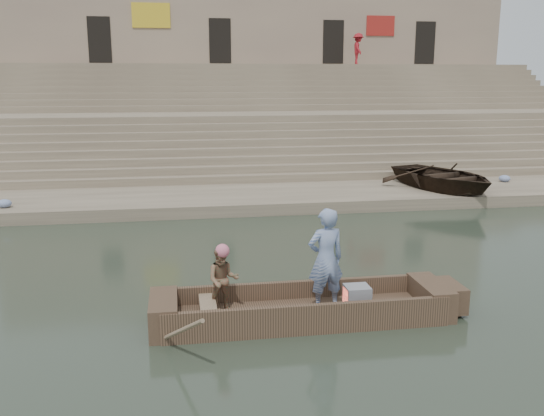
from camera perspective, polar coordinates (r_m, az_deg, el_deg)
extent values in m
plane|color=#273225|center=(14.19, 11.08, -6.05)|extent=(120.00, 120.00, 0.00)
cube|color=gray|center=(21.56, 3.79, 1.11)|extent=(32.00, 4.00, 0.40)
cube|color=gray|center=(28.65, 0.44, 6.41)|extent=(32.00, 3.00, 2.80)
cube|color=gray|center=(35.46, -1.48, 9.53)|extent=(32.00, 3.00, 5.20)
cube|color=gray|center=(23.69, 2.58, 2.53)|extent=(32.00, 0.50, 0.70)
cube|color=gray|center=(24.15, 2.34, 3.09)|extent=(32.00, 0.50, 1.00)
cube|color=gray|center=(24.61, 2.11, 3.62)|extent=(32.00, 0.50, 1.30)
cube|color=gray|center=(25.07, 1.89, 4.14)|extent=(32.00, 0.50, 1.60)
cube|color=gray|center=(25.54, 1.67, 4.63)|extent=(32.00, 0.50, 1.90)
cube|color=gray|center=(26.00, 1.46, 5.11)|extent=(32.00, 0.50, 2.20)
cube|color=gray|center=(26.47, 1.26, 5.57)|extent=(32.00, 0.50, 2.50)
cube|color=gray|center=(26.94, 1.07, 6.02)|extent=(32.00, 0.50, 2.80)
cube|color=gray|center=(30.36, -0.12, 7.04)|extent=(32.00, 0.50, 3.10)
cube|color=gray|center=(30.83, -0.27, 7.41)|extent=(32.00, 0.50, 3.40)
cube|color=gray|center=(31.31, -0.41, 7.76)|extent=(32.00, 0.50, 3.70)
cube|color=gray|center=(31.79, -0.55, 8.10)|extent=(32.00, 0.50, 4.00)
cube|color=gray|center=(32.28, -0.69, 8.44)|extent=(32.00, 0.50, 4.30)
cube|color=gray|center=(32.76, -0.82, 8.76)|extent=(32.00, 0.50, 4.60)
cube|color=gray|center=(33.24, -0.95, 9.08)|extent=(32.00, 0.50, 4.90)
cube|color=gray|center=(33.73, -1.08, 9.38)|extent=(32.00, 0.50, 5.20)
cube|color=gray|center=(39.39, -2.32, 14.20)|extent=(32.00, 5.00, 11.20)
cube|color=black|center=(36.93, -16.37, 15.38)|extent=(1.30, 0.18, 2.60)
cube|color=black|center=(36.80, -5.07, 15.83)|extent=(1.30, 0.18, 2.60)
cube|color=black|center=(37.98, 5.93, 15.71)|extent=(1.30, 0.18, 2.60)
cube|color=black|center=(39.95, 14.58, 15.23)|extent=(1.30, 0.18, 2.60)
cube|color=gold|center=(36.75, -11.65, 17.83)|extent=(2.20, 0.10, 1.40)
cube|color=maroon|center=(38.86, 10.47, 16.98)|extent=(1.80, 0.10, 1.20)
cube|color=brown|center=(11.23, 2.92, -10.32)|extent=(5.00, 1.30, 0.22)
cube|color=brown|center=(10.60, 3.65, -10.75)|extent=(5.20, 0.12, 0.56)
cube|color=brown|center=(11.73, 2.29, -8.39)|extent=(5.20, 0.12, 0.56)
cube|color=brown|center=(10.94, -10.46, -10.08)|extent=(0.50, 1.30, 0.60)
cube|color=brown|center=(11.93, 15.13, -8.37)|extent=(0.50, 1.30, 0.60)
cube|color=brown|center=(12.08, 16.88, -8.10)|extent=(0.35, 0.90, 0.50)
cube|color=#937A5B|center=(10.90, -6.21, -9.44)|extent=(0.30, 1.20, 0.08)
cylinder|color=#937A5B|center=(10.11, -9.67, -12.01)|extent=(1.03, 2.10, 1.36)
sphere|color=#D86B80|center=(10.73, -4.83, -4.17)|extent=(0.26, 0.26, 0.26)
imported|color=navy|center=(10.96, 5.23, -4.95)|extent=(0.77, 0.57, 1.93)
imported|color=#277649|center=(10.91, -4.78, -6.96)|extent=(0.62, 0.50, 1.23)
cube|color=gray|center=(11.37, 8.24, -8.45)|extent=(0.46, 0.42, 0.40)
cube|color=#E5593F|center=(11.31, 7.21, -8.53)|extent=(0.04, 0.34, 0.32)
imported|color=#2D2116|center=(22.72, 16.26, 2.96)|extent=(4.51, 5.38, 0.96)
imported|color=maroon|center=(36.93, 8.35, 15.00)|extent=(0.84, 1.28, 1.85)
ellipsoid|color=#3F5999|center=(25.20, 21.62, 2.68)|extent=(0.44, 0.44, 0.26)
ellipsoid|color=#3F5999|center=(20.63, -24.51, 0.41)|extent=(0.44, 0.44, 0.26)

